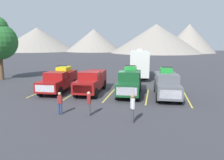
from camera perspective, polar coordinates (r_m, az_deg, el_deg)
name	(u,v)px	position (r m, az deg, el deg)	size (l,w,h in m)	color
ground_plane	(110,94)	(19.73, -0.48, -3.83)	(240.00, 240.00, 0.00)	#38383D
pickup_truck_a	(59,80)	(21.35, -14.15, 0.07)	(2.39, 5.87, 2.47)	maroon
pickup_truck_b	(91,81)	(20.27, -5.63, -0.25)	(2.31, 5.82, 2.12)	maroon
pickup_truck_c	(130,81)	(19.54, 4.81, -0.35)	(2.29, 5.77, 2.63)	#144723
pickup_truck_d	(167,84)	(19.23, 14.67, -0.97)	(2.27, 5.70, 2.59)	#595B60
lot_stripe_a	(43,91)	(22.03, -18.35, -2.86)	(0.12, 5.50, 0.01)	gold
lot_stripe_b	(75,93)	(20.53, -10.02, -3.42)	(0.12, 5.50, 0.01)	gold
lot_stripe_c	(110,94)	(19.53, -0.61, -3.96)	(0.12, 5.50, 0.01)	gold
lot_stripe_d	(147,96)	(19.10, 9.53, -4.43)	(0.12, 5.50, 0.01)	gold
lot_stripe_e	(187,99)	(19.28, 19.80, -4.76)	(0.12, 5.50, 0.01)	gold
camper_trailer_a	(139,63)	(28.58, 7.41, 4.62)	(2.97, 8.05, 3.90)	silver
person_a	(89,102)	(13.88, -6.29, -5.92)	(0.29, 0.31, 1.63)	#3F3F42
person_b	(60,102)	(14.46, -13.98, -5.74)	(0.32, 0.25, 1.53)	navy
person_c	(132,106)	(12.67, 5.60, -7.16)	(0.29, 0.36, 1.75)	#3F3F42
mountain_ridge	(129,39)	(107.24, 4.77, 11.08)	(160.83, 49.27, 13.87)	gray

